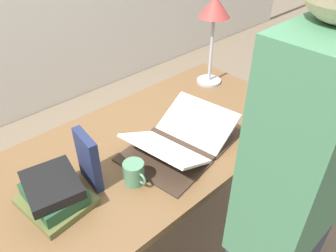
# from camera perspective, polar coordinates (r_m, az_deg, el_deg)

# --- Properties ---
(ground_plane) EXTENTS (12.00, 12.00, 0.00)m
(ground_plane) POSITION_cam_1_polar(r_m,az_deg,el_deg) (2.09, -1.49, -18.64)
(ground_plane) COLOR #70604C
(reading_desk) EXTENTS (1.53, 0.80, 0.76)m
(reading_desk) POSITION_cam_1_polar(r_m,az_deg,el_deg) (1.59, -1.86, -4.63)
(reading_desk) COLOR brown
(reading_desk) RESTS_ON ground_plane
(open_book) EXTENTS (0.58, 0.43, 0.12)m
(open_book) POSITION_cam_1_polar(r_m,az_deg,el_deg) (1.47, 2.41, -2.35)
(open_book) COLOR #38281E
(open_book) RESTS_ON reading_desk
(book_stack_tall) EXTENTS (0.24, 0.27, 0.12)m
(book_stack_tall) POSITION_cam_1_polar(r_m,az_deg,el_deg) (1.27, -19.24, -10.94)
(book_stack_tall) COLOR brown
(book_stack_tall) RESTS_ON reading_desk
(book_standing_upright) EXTENTS (0.05, 0.15, 0.23)m
(book_standing_upright) POSITION_cam_1_polar(r_m,az_deg,el_deg) (1.28, -13.72, -5.73)
(book_standing_upright) COLOR #1E284C
(book_standing_upright) RESTS_ON reading_desk
(reading_lamp) EXTENTS (0.17, 0.17, 0.50)m
(reading_lamp) POSITION_cam_1_polar(r_m,az_deg,el_deg) (1.86, 8.04, 18.52)
(reading_lamp) COLOR #ADADB2
(reading_lamp) RESTS_ON reading_desk
(coffee_mug) EXTENTS (0.08, 0.11, 0.09)m
(coffee_mug) POSITION_cam_1_polar(r_m,az_deg,el_deg) (1.30, -5.91, -8.11)
(coffee_mug) COLOR #4C7F5B
(coffee_mug) RESTS_ON reading_desk
(person_reader) EXTENTS (0.36, 0.22, 1.67)m
(person_reader) POSITION_cam_1_polar(r_m,az_deg,el_deg) (1.15, 19.34, -16.19)
(person_reader) COLOR #2D3342
(person_reader) RESTS_ON ground_plane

